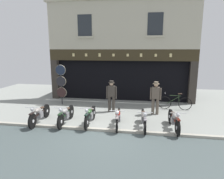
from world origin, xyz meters
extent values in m
cube|color=gray|center=(0.00, 5.00, -0.04)|extent=(21.32, 10.00, 0.08)
cube|color=#AAA596|center=(0.00, 0.08, 0.01)|extent=(21.32, 0.16, 0.18)
cube|color=black|center=(0.00, 7.30, 1.30)|extent=(8.58, 4.00, 2.60)
cube|color=#332D28|center=(-4.44, 5.18, 1.30)|extent=(0.44, 0.36, 2.60)
cube|color=#332D28|center=(4.44, 5.18, 1.30)|extent=(0.44, 0.36, 2.60)
cube|color=#23282D|center=(0.00, 5.55, 1.43)|extent=(8.20, 0.03, 2.18)
cube|color=#322918|center=(0.00, 5.12, 2.95)|extent=(9.32, 0.24, 0.70)
cube|color=#DBC684|center=(-3.03, 4.99, 2.95)|extent=(0.14, 0.03, 0.20)
cube|color=#DBC684|center=(-2.19, 4.99, 2.95)|extent=(0.14, 0.03, 0.18)
cube|color=#DBC684|center=(-1.31, 4.99, 2.95)|extent=(0.14, 0.03, 0.21)
cube|color=#DBC684|center=(-0.42, 4.99, 2.95)|extent=(0.14, 0.03, 0.17)
cube|color=#DBC684|center=(0.46, 4.99, 2.95)|extent=(0.14, 0.03, 0.16)
cube|color=#DBC684|center=(1.28, 4.99, 2.95)|extent=(0.14, 0.03, 0.20)
cube|color=#DBC684|center=(2.16, 4.99, 2.95)|extent=(0.14, 0.03, 0.17)
cube|color=#DBC684|center=(3.03, 4.99, 2.95)|extent=(0.14, 0.03, 0.21)
cube|color=#B5AF99|center=(0.00, 5.20, 4.75)|extent=(9.32, 0.40, 2.91)
cube|color=#23282D|center=(-2.24, 4.99, 4.75)|extent=(0.90, 0.02, 1.30)
cube|color=#B5AF99|center=(-2.24, 4.95, 4.05)|extent=(1.10, 0.12, 0.10)
cube|color=#23282D|center=(2.05, 4.99, 4.75)|extent=(0.90, 0.02, 1.30)
cube|color=#B5AF99|center=(2.05, 4.95, 4.05)|extent=(1.10, 0.12, 0.10)
cylinder|color=black|center=(-3.08, -0.14, 0.33)|extent=(0.12, 0.66, 0.65)
cylinder|color=silver|center=(-3.08, -0.14, 0.33)|extent=(0.11, 0.15, 0.14)
cylinder|color=black|center=(-3.19, 1.30, 0.33)|extent=(0.13, 0.66, 0.65)
cylinder|color=silver|center=(-3.19, 1.30, 0.33)|extent=(0.12, 0.15, 0.14)
cube|color=black|center=(-3.13, 0.58, 0.45)|extent=(0.17, 1.33, 0.07)
cube|color=slate|center=(-3.13, 0.58, 0.38)|extent=(0.22, 0.33, 0.26)
ellipsoid|color=gray|center=(-3.12, 0.41, 0.65)|extent=(0.25, 0.47, 0.20)
ellipsoid|color=#38281E|center=(-3.15, 0.84, 0.63)|extent=(0.22, 0.31, 0.10)
cube|color=black|center=(-3.08, -0.14, 0.67)|extent=(0.13, 0.37, 0.04)
sphere|color=silver|center=(-3.08, -0.08, 0.83)|extent=(0.15, 0.15, 0.15)
cylinder|color=silver|center=(-3.08, -0.08, 0.91)|extent=(0.62, 0.07, 0.02)
cylinder|color=silver|center=(-3.08, -0.10, 0.62)|extent=(0.05, 0.23, 0.62)
cylinder|color=black|center=(-1.89, 0.01, 0.32)|extent=(0.10, 0.65, 0.65)
cylinder|color=silver|center=(-1.89, 0.01, 0.32)|extent=(0.11, 0.15, 0.14)
cylinder|color=black|center=(-1.94, 1.36, 0.32)|extent=(0.11, 0.65, 0.65)
cylinder|color=silver|center=(-1.94, 1.36, 0.32)|extent=(0.12, 0.15, 0.14)
cube|color=#1D3A20|center=(-1.91, 0.69, 0.44)|extent=(0.12, 1.25, 0.07)
cube|color=slate|center=(-1.91, 0.69, 0.37)|extent=(0.21, 0.33, 0.26)
ellipsoid|color=gray|center=(-1.91, 0.52, 0.64)|extent=(0.24, 0.47, 0.20)
ellipsoid|color=#38281E|center=(-1.92, 0.93, 0.62)|extent=(0.21, 0.31, 0.10)
cube|color=#1D3A20|center=(-1.89, 0.01, 0.67)|extent=(0.11, 0.36, 0.04)
sphere|color=silver|center=(-1.89, 0.07, 0.82)|extent=(0.15, 0.15, 0.15)
cylinder|color=silver|center=(-1.89, 0.07, 0.90)|extent=(0.62, 0.05, 0.02)
cylinder|color=silver|center=(-1.89, 0.05, 0.61)|extent=(0.05, 0.24, 0.62)
cylinder|color=black|center=(-0.78, 0.09, 0.33)|extent=(0.10, 0.66, 0.66)
cylinder|color=silver|center=(-0.78, 0.09, 0.33)|extent=(0.11, 0.15, 0.14)
cylinder|color=black|center=(-0.84, 1.40, 0.33)|extent=(0.11, 0.66, 0.66)
cylinder|color=silver|center=(-0.84, 1.40, 0.33)|extent=(0.12, 0.15, 0.14)
cube|color=#1E3129|center=(-0.81, 0.75, 0.45)|extent=(0.12, 1.21, 0.07)
cube|color=slate|center=(-0.81, 0.75, 0.38)|extent=(0.21, 0.33, 0.26)
ellipsoid|color=#294B27|center=(-0.80, 0.59, 0.65)|extent=(0.24, 0.47, 0.20)
ellipsoid|color=#38281E|center=(-0.82, 0.98, 0.63)|extent=(0.21, 0.31, 0.10)
cube|color=#1E3129|center=(-0.78, 0.09, 0.68)|extent=(0.12, 0.36, 0.04)
sphere|color=silver|center=(-0.78, 0.15, 0.83)|extent=(0.15, 0.15, 0.15)
cylinder|color=silver|center=(-0.78, 0.15, 0.91)|extent=(0.62, 0.05, 0.02)
cylinder|color=silver|center=(-0.78, 0.13, 0.62)|extent=(0.05, 0.26, 0.61)
cylinder|color=black|center=(0.50, 0.06, 0.30)|extent=(0.11, 0.61, 0.61)
cylinder|color=silver|center=(0.50, 0.06, 0.30)|extent=(0.11, 0.14, 0.13)
cylinder|color=black|center=(0.40, 1.42, 0.30)|extent=(0.12, 0.61, 0.61)
cylinder|color=silver|center=(0.40, 1.42, 0.30)|extent=(0.12, 0.14, 0.13)
cube|color=gray|center=(0.45, 0.74, 0.42)|extent=(0.16, 1.26, 0.07)
cube|color=slate|center=(0.45, 0.74, 0.35)|extent=(0.22, 0.33, 0.26)
ellipsoid|color=maroon|center=(0.46, 0.58, 0.62)|extent=(0.25, 0.47, 0.20)
ellipsoid|color=#38281E|center=(0.43, 0.98, 0.60)|extent=(0.22, 0.31, 0.10)
cube|color=gray|center=(0.50, 0.06, 0.63)|extent=(0.13, 0.37, 0.04)
sphere|color=silver|center=(0.49, 0.12, 0.80)|extent=(0.15, 0.15, 0.15)
cylinder|color=silver|center=(0.49, 0.12, 0.88)|extent=(0.62, 0.07, 0.02)
cylinder|color=silver|center=(0.49, 0.10, 0.59)|extent=(0.05, 0.26, 0.61)
cylinder|color=black|center=(1.60, 0.03, 0.31)|extent=(0.11, 0.62, 0.61)
cylinder|color=silver|center=(1.60, 0.03, 0.31)|extent=(0.11, 0.14, 0.13)
cylinder|color=black|center=(1.50, 1.42, 0.31)|extent=(0.12, 0.62, 0.61)
cylinder|color=silver|center=(1.50, 1.42, 0.31)|extent=(0.12, 0.14, 0.13)
cube|color=gray|center=(1.55, 0.72, 0.43)|extent=(0.16, 1.28, 0.07)
cube|color=slate|center=(1.55, 0.72, 0.36)|extent=(0.22, 0.33, 0.26)
ellipsoid|color=gray|center=(1.56, 0.55, 0.63)|extent=(0.25, 0.47, 0.20)
ellipsoid|color=#38281E|center=(1.53, 0.97, 0.61)|extent=(0.22, 0.31, 0.10)
cube|color=gray|center=(1.60, 0.03, 0.63)|extent=(0.13, 0.37, 0.04)
sphere|color=silver|center=(1.60, 0.09, 0.81)|extent=(0.15, 0.15, 0.15)
cylinder|color=silver|center=(1.60, 0.09, 0.89)|extent=(0.62, 0.07, 0.02)
cylinder|color=silver|center=(1.60, 0.07, 0.60)|extent=(0.05, 0.24, 0.62)
cylinder|color=black|center=(2.84, 0.09, 0.33)|extent=(0.12, 0.66, 0.66)
cylinder|color=silver|center=(2.84, 0.09, 0.33)|extent=(0.11, 0.15, 0.14)
cylinder|color=black|center=(2.74, 1.42, 0.33)|extent=(0.13, 0.66, 0.66)
cylinder|color=silver|center=(2.74, 1.42, 0.33)|extent=(0.12, 0.15, 0.14)
cube|color=#591D14|center=(2.79, 0.75, 0.45)|extent=(0.17, 1.23, 0.07)
cube|color=slate|center=(2.79, 0.75, 0.38)|extent=(0.22, 0.33, 0.26)
ellipsoid|color=gray|center=(2.80, 0.59, 0.65)|extent=(0.26, 0.48, 0.20)
ellipsoid|color=#38281E|center=(2.77, 0.99, 0.63)|extent=(0.22, 0.32, 0.10)
cube|color=#591D14|center=(2.84, 0.09, 0.68)|extent=(0.13, 0.37, 0.04)
sphere|color=silver|center=(2.84, 0.15, 0.83)|extent=(0.15, 0.15, 0.15)
cylinder|color=silver|center=(2.84, 0.15, 0.91)|extent=(0.62, 0.07, 0.02)
cylinder|color=silver|center=(2.84, 0.13, 0.62)|extent=(0.06, 0.24, 0.62)
cylinder|color=#38332D|center=(-0.07, 2.73, 0.43)|extent=(0.15, 0.15, 0.86)
cylinder|color=#38332D|center=(-0.29, 2.73, 0.43)|extent=(0.15, 0.15, 0.86)
cube|color=#38332D|center=(-0.18, 2.73, 1.13)|extent=(0.39, 0.23, 0.57)
cube|color=silver|center=(-0.18, 2.84, 1.19)|extent=(0.14, 0.02, 0.32)
cube|color=brown|center=(-0.18, 2.86, 1.18)|extent=(0.05, 0.01, 0.30)
cylinder|color=#38332D|center=(0.06, 2.73, 1.05)|extent=(0.09, 0.09, 0.65)
cylinder|color=#38332D|center=(-0.41, 2.72, 1.05)|extent=(0.09, 0.09, 0.65)
sphere|color=beige|center=(-0.18, 2.73, 1.52)|extent=(0.20, 0.20, 0.20)
cylinder|color=#332D28|center=(-0.18, 2.73, 1.58)|extent=(0.34, 0.34, 0.01)
cylinder|color=#332D28|center=(-0.18, 2.73, 1.63)|extent=(0.21, 0.21, 0.11)
cylinder|color=brown|center=(2.22, 2.63, 0.43)|extent=(0.15, 0.15, 0.86)
cylinder|color=brown|center=(2.01, 2.65, 0.43)|extent=(0.15, 0.15, 0.86)
cube|color=brown|center=(2.12, 2.64, 1.13)|extent=(0.39, 0.25, 0.59)
cube|color=white|center=(2.12, 2.76, 1.20)|extent=(0.14, 0.03, 0.33)
cube|color=navy|center=(2.12, 2.77, 1.19)|extent=(0.05, 0.02, 0.31)
cylinder|color=brown|center=(2.35, 2.62, 1.08)|extent=(0.09, 0.09, 0.61)
cylinder|color=brown|center=(1.88, 2.66, 1.08)|extent=(0.09, 0.09, 0.61)
sphere|color=tan|center=(2.12, 2.64, 1.54)|extent=(0.20, 0.20, 0.20)
cylinder|color=#7F705B|center=(2.12, 2.64, 1.60)|extent=(0.34, 0.34, 0.01)
cylinder|color=#7F705B|center=(2.12, 2.64, 1.65)|extent=(0.21, 0.21, 0.11)
cylinder|color=#232328|center=(-3.39, 3.68, 1.15)|extent=(0.06, 0.06, 2.29)
cylinder|color=#192338|center=(-3.39, 3.66, 2.10)|extent=(0.60, 0.03, 0.60)
torus|color=beige|center=(-3.39, 3.68, 2.10)|extent=(0.62, 0.04, 0.62)
cylinder|color=black|center=(-3.39, 3.66, 1.42)|extent=(0.60, 0.03, 0.60)
torus|color=beige|center=(-3.39, 3.68, 1.42)|extent=(0.62, 0.04, 0.62)
cylinder|color=black|center=(-3.39, 3.66, 0.75)|extent=(0.60, 0.03, 0.60)
torus|color=beige|center=(-3.39, 3.68, 0.75)|extent=(0.62, 0.04, 0.62)
cube|color=silver|center=(1.90, 5.40, 1.71)|extent=(0.83, 0.02, 0.89)
cube|color=#232328|center=(1.90, 5.39, 2.05)|extent=(0.83, 0.01, 0.20)
torus|color=black|center=(2.70, 3.76, 0.34)|extent=(0.72, 0.09, 0.72)
torus|color=black|center=(3.79, 3.68, 0.34)|extent=(0.72, 0.09, 0.72)
cylinder|color=#23381E|center=(3.14, 3.73, 0.52)|extent=(0.66, 0.08, 0.45)
cylinder|color=#23381E|center=(3.24, 3.72, 0.78)|extent=(0.60, 0.07, 0.03)
cylinder|color=#23381E|center=(3.44, 3.70, 0.64)|extent=(0.08, 0.04, 0.52)
ellipsoid|color=#332319|center=(3.49, 3.70, 0.90)|extent=(0.25, 0.14, 0.06)
cylinder|color=silver|center=(2.70, 3.76, 0.90)|extent=(0.06, 0.50, 0.02)
camera|label=1|loc=(1.52, -7.43, 3.29)|focal=31.91mm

